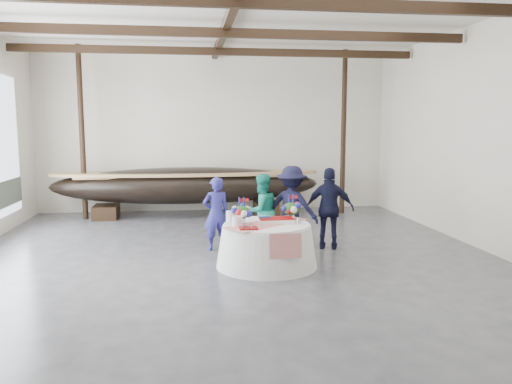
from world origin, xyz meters
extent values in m
cube|color=#3D3D42|center=(0.00, 0.00, 0.00)|extent=(10.00, 12.00, 0.01)
cube|color=silver|center=(0.00, 6.00, 2.25)|extent=(10.00, 0.02, 4.50)
cube|color=silver|center=(0.00, -6.00, 2.25)|extent=(10.00, 0.02, 4.50)
cube|color=silver|center=(5.00, 0.00, 2.25)|extent=(0.02, 12.00, 4.50)
cube|color=white|center=(0.00, 0.00, 4.50)|extent=(10.00, 12.00, 0.01)
cube|color=black|center=(0.00, -1.00, 4.25)|extent=(9.80, 0.12, 0.18)
cube|color=black|center=(0.00, 1.50, 4.25)|extent=(9.80, 0.12, 0.18)
cube|color=black|center=(0.00, 4.00, 4.25)|extent=(9.80, 0.12, 0.18)
cube|color=black|center=(0.00, 0.00, 4.38)|extent=(0.15, 11.76, 0.15)
cylinder|color=black|center=(-3.50, 4.93, 2.25)|extent=(0.14, 0.14, 4.50)
cylinder|color=black|center=(3.50, 4.93, 2.25)|extent=(0.14, 0.14, 4.50)
cube|color=black|center=(-2.97, 4.93, 0.18)|extent=(0.63, 0.81, 0.36)
cube|color=black|center=(1.33, 4.93, 0.18)|extent=(0.63, 0.81, 0.36)
ellipsoid|color=black|center=(-0.82, 4.93, 0.85)|extent=(7.17, 1.43, 0.99)
cube|color=#9E7A4C|center=(-0.82, 4.93, 1.12)|extent=(5.73, 0.94, 0.05)
cone|color=white|center=(0.56, -0.09, 0.37)|extent=(1.77, 1.77, 0.73)
cylinder|color=white|center=(0.56, -0.09, 0.74)|extent=(1.50, 1.50, 0.04)
cube|color=red|center=(0.56, -0.09, 0.76)|extent=(1.63, 1.43, 0.01)
cube|color=white|center=(0.74, -0.01, 0.80)|extent=(0.60, 0.40, 0.07)
cylinder|color=white|center=(0.03, -0.24, 0.85)|extent=(0.18, 0.18, 0.17)
cylinder|color=white|center=(-0.04, 0.23, 0.85)|extent=(0.18, 0.18, 0.18)
cube|color=maroon|center=(0.19, -0.51, 0.78)|extent=(0.30, 0.24, 0.03)
cone|color=silver|center=(1.10, -0.21, 0.82)|extent=(0.09, 0.09, 0.12)
imported|color=navy|center=(-0.25, 1.20, 0.73)|extent=(0.59, 0.45, 1.46)
imported|color=teal|center=(0.66, 1.23, 0.75)|extent=(0.90, 0.83, 1.51)
imported|color=black|center=(1.27, 1.16, 0.83)|extent=(1.24, 1.07, 1.66)
imported|color=black|center=(2.00, 0.99, 0.82)|extent=(1.03, 0.68, 1.63)
camera|label=1|loc=(-0.76, -8.53, 2.47)|focal=35.00mm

